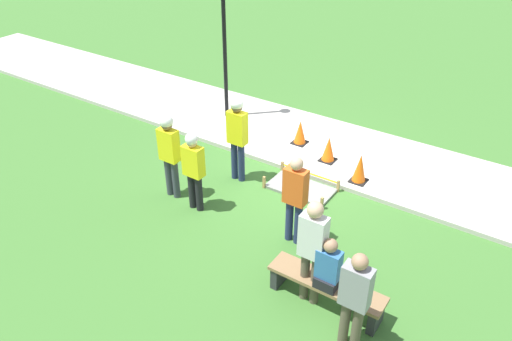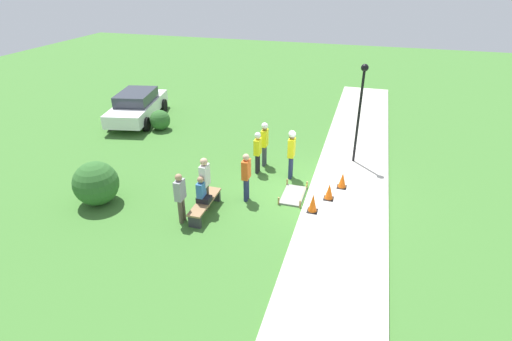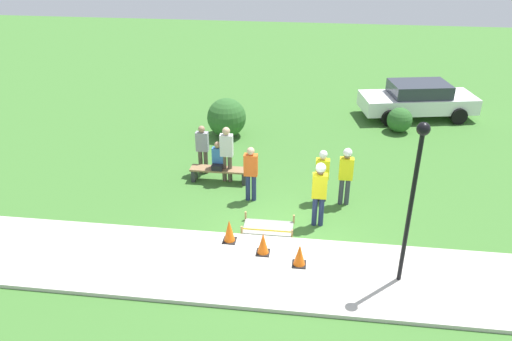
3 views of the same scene
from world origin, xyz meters
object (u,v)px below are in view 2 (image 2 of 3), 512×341
Objects in this scene: worker_trainee at (265,140)px; bystander_in_white_shirt at (180,195)px; park_bench at (205,204)px; worker_supervisor at (258,149)px; traffic_cone_far_patch at (329,191)px; worker_assistant at (291,150)px; traffic_cone_near_patch at (313,203)px; bystander_in_gray_shirt at (205,180)px; parked_car_white at (137,105)px; traffic_cone_sidewalk_edge at (342,180)px; bystander_in_orange_shirt at (246,174)px; person_seated_on_bench at (202,192)px; lamppost_near at (361,100)px.

worker_trainee is 1.08× the size of bystander_in_white_shirt.
worker_supervisor reaches higher than park_bench.
traffic_cone_far_patch is 2.23m from worker_assistant.
traffic_cone_near_patch is 0.35× the size of worker_trainee.
parked_car_white is (6.92, 6.68, -0.29)m from bystander_in_gray_shirt.
worker_supervisor is at bearing 64.51° from traffic_cone_far_patch.
worker_trainee is (0.68, -0.09, 0.11)m from worker_supervisor.
worker_supervisor is at bearing -16.59° from bystander_in_gray_shirt.
worker_assistant is at bearing -34.13° from park_bench.
traffic_cone_near_patch is at bearing 156.19° from traffic_cone_far_patch.
traffic_cone_sidewalk_edge is 11.73m from parked_car_white.
traffic_cone_near_patch is 3.93m from worker_trainee.
bystander_in_white_shirt is at bearing -152.85° from parked_car_white.
worker_assistant reaches higher than worker_trainee.
worker_trainee is at bearing 2.42° from bystander_in_orange_shirt.
traffic_cone_sidewalk_edge is (0.93, -0.35, -0.00)m from traffic_cone_far_patch.
person_seated_on_bench is at bearing 166.23° from worker_trainee.
traffic_cone_near_patch is 2.41m from bystander_in_orange_shirt.
traffic_cone_far_patch is 0.31× the size of bystander_in_gray_shirt.
bystander_in_gray_shirt is at bearing 163.41° from worker_supervisor.
traffic_cone_near_patch is at bearing -132.62° from worker_supervisor.
bystander_in_white_shirt reaches higher than worker_supervisor.
worker_trainee is 1.05× the size of bystander_in_orange_shirt.
traffic_cone_near_patch is 2.00m from traffic_cone_sidewalk_edge.
bystander_in_gray_shirt is (0.29, 0.01, 0.26)m from person_seated_on_bench.
lamppost_near reaches higher than bystander_in_white_shirt.
bystander_in_white_shirt is (-3.89, 1.35, -0.03)m from worker_supervisor.
traffic_cone_far_patch is 4.02m from lamppost_near.
traffic_cone_sidewalk_edge is 0.32× the size of park_bench.
traffic_cone_far_patch is at bearing -129.44° from worker_assistant.
bystander_in_white_shirt reaches higher than parked_car_white.
worker_assistant is at bearing -34.43° from person_seated_on_bench.
person_seated_on_bench is at bearing 126.42° from park_bench.
traffic_cone_far_patch is at bearing -23.81° from traffic_cone_near_patch.
parked_car_white is (7.21, 6.69, -0.03)m from person_seated_on_bench.
park_bench is at bearing 138.45° from bystander_in_orange_shirt.
traffic_cone_sidewalk_edge is 3.53m from bystander_in_orange_shirt.
parked_car_white is (7.17, 6.74, 0.45)m from park_bench.
worker_assistant reaches higher than person_seated_on_bench.
bystander_in_orange_shirt is 1.03× the size of bystander_in_white_shirt.
bystander_in_gray_shirt reaches higher than worker_supervisor.
person_seated_on_bench reaches higher than traffic_cone_sidewalk_edge.
bystander_in_orange_shirt is (-2.76, -0.12, -0.10)m from worker_trainee.
person_seated_on_bench reaches higher than traffic_cone_near_patch.
bystander_in_gray_shirt is (-1.60, 3.83, 0.68)m from traffic_cone_far_patch.
traffic_cone_near_patch is 4.86m from lamppost_near.
worker_assistant is at bearing 50.56° from traffic_cone_far_patch.
park_bench is at bearing -38.92° from bystander_in_white_shirt.
park_bench is 1.70m from bystander_in_orange_shirt.
worker_trainee is 0.46× the size of lamppost_near.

